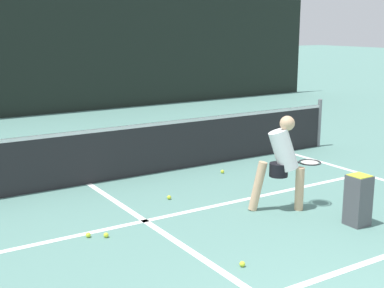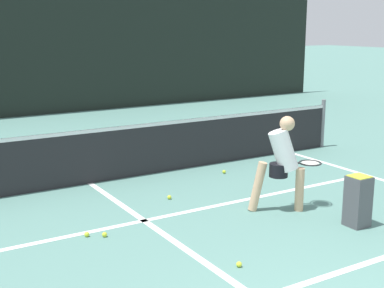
# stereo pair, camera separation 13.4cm
# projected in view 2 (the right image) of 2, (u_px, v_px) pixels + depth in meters

# --- Properties ---
(court_service_line) EXTENTS (8.25, 0.10, 0.01)m
(court_service_line) POSITION_uv_depth(u_px,v_px,m) (144.00, 221.00, 7.51)
(court_service_line) COLOR white
(court_service_line) RESTS_ON ground
(court_center_mark) EXTENTS (0.10, 4.69, 0.01)m
(court_center_mark) POSITION_uv_depth(u_px,v_px,m) (152.00, 226.00, 7.32)
(court_center_mark) COLOR white
(court_center_mark) RESTS_ON ground
(court_sideline_right) EXTENTS (0.10, 5.69, 0.01)m
(court_sideline_right) POSITION_uv_depth(u_px,v_px,m) (375.00, 178.00, 9.61)
(court_sideline_right) COLOR white
(court_sideline_right) RESTS_ON ground
(net) EXTENTS (11.09, 0.09, 1.07)m
(net) POSITION_uv_depth(u_px,v_px,m) (89.00, 155.00, 9.17)
(net) COLOR slate
(net) RESTS_ON ground
(player_practicing) EXTENTS (1.19, 0.59, 1.42)m
(player_practicing) POSITION_uv_depth(u_px,v_px,m) (282.00, 160.00, 7.77)
(player_practicing) COLOR #DBAD84
(player_practicing) RESTS_ON ground
(tennis_ball_scattered_4) EXTENTS (0.07, 0.07, 0.07)m
(tennis_ball_scattered_4) POSITION_uv_depth(u_px,v_px,m) (87.00, 234.00, 6.94)
(tennis_ball_scattered_4) COLOR #D1E033
(tennis_ball_scattered_4) RESTS_ON ground
(tennis_ball_scattered_6) EXTENTS (0.07, 0.07, 0.07)m
(tennis_ball_scattered_6) POSITION_uv_depth(u_px,v_px,m) (239.00, 264.00, 6.07)
(tennis_ball_scattered_6) COLOR #D1E033
(tennis_ball_scattered_6) RESTS_ON ground
(tennis_ball_scattered_8) EXTENTS (0.07, 0.07, 0.07)m
(tennis_ball_scattered_8) POSITION_uv_depth(u_px,v_px,m) (169.00, 197.00, 8.43)
(tennis_ball_scattered_8) COLOR #D1E033
(tennis_ball_scattered_8) RESTS_ON ground
(tennis_ball_scattered_10) EXTENTS (0.07, 0.07, 0.07)m
(tennis_ball_scattered_10) POSITION_uv_depth(u_px,v_px,m) (224.00, 172.00, 9.89)
(tennis_ball_scattered_10) COLOR #D1E033
(tennis_ball_scattered_10) RESTS_ON ground
(tennis_ball_scattered_11) EXTENTS (0.07, 0.07, 0.07)m
(tennis_ball_scattered_11) POSITION_uv_depth(u_px,v_px,m) (105.00, 235.00, 6.93)
(tennis_ball_scattered_11) COLOR #D1E033
(tennis_ball_scattered_11) RESTS_ON ground
(ball_hopper) EXTENTS (0.28, 0.28, 0.71)m
(ball_hopper) POSITION_uv_depth(u_px,v_px,m) (358.00, 200.00, 7.25)
(ball_hopper) COLOR #4C4C51
(ball_hopper) RESTS_ON ground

